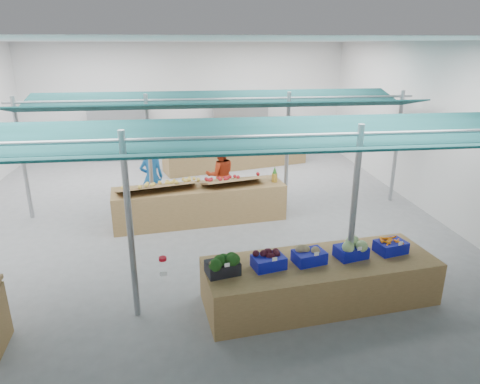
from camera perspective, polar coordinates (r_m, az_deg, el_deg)
The scene contains 22 objects.
floor at distance 10.87m, azimuth -6.31°, elevation -3.29°, with size 13.00×13.00×0.00m, color slate.
hall at distance 11.58m, azimuth -7.00°, elevation 11.67°, with size 13.00×13.00×13.00m.
pole_grid at distance 8.66m, azimuth -1.44°, elevation 3.63°, with size 10.00×4.60×3.00m.
awnings at distance 8.45m, azimuth -1.50°, elevation 9.97°, with size 9.50×7.08×0.30m.
back_shelving_left at distance 16.52m, azimuth -15.82°, elevation 7.54°, with size 2.00×0.50×2.00m, color #B23F33.
back_shelving_right at distance 16.49m, azimuth -0.01°, elevation 8.24°, with size 2.00×0.50×2.00m, color #B23F33.
veg_counter at distance 7.44m, azimuth 10.56°, elevation -11.54°, with size 3.85×1.28×0.75m, color brown.
fruit_counter at distance 10.46m, azimuth -5.34°, elevation -1.57°, with size 4.12×0.98×0.88m, color brown.
far_counter at distance 15.05m, azimuth -0.49°, elevation 5.05°, with size 5.06×1.01×0.91m, color brown.
crate_stack at distance 7.65m, azimuth 18.63°, elevation -11.86°, with size 0.53×0.37×0.64m, color #0E149D.
vendor_left at distance 11.40m, azimuth -11.68°, elevation 1.92°, with size 0.60×0.39×1.65m, color #195FA8.
vendor_right at distance 11.41m, azimuth -2.63°, elevation 2.31°, with size 0.80×0.62×1.65m, color #B33216.
crate_broccoli at distance 6.70m, azimuth -2.35°, elevation -9.61°, with size 0.57×0.46×0.35m.
crate_beets at distance 6.89m, azimuth 3.83°, elevation -9.05°, with size 0.57×0.46×0.29m.
crate_celeriac at distance 7.11m, azimuth 9.23°, elevation -8.22°, with size 0.57×0.46×0.31m.
crate_cabbage at distance 7.41m, azimuth 14.61°, elevation -7.31°, with size 0.57×0.46×0.35m.
crate_carrots at distance 7.80m, azimuth 19.46°, elevation -6.82°, with size 0.57×0.46×0.29m.
sparrow at distance 6.52m, azimuth -3.60°, elevation -9.63°, with size 0.12×0.09×0.11m.
pole_ribbon at distance 6.55m, azimuth -10.27°, elevation -8.94°, with size 0.12×0.12×0.28m.
apple_heap_yellow at distance 10.07m, azimuth -10.87°, elevation 0.99°, with size 2.01×1.14×0.27m.
apple_heap_red at distance 10.32m, azimuth -0.78°, elevation 1.81°, with size 1.62×1.04×0.27m.
pineapple at distance 10.60m, azimuth 4.64°, elevation 2.30°, with size 0.14×0.14×0.39m.
Camera 1 is at (-0.14, -10.05, 4.14)m, focal length 32.00 mm.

